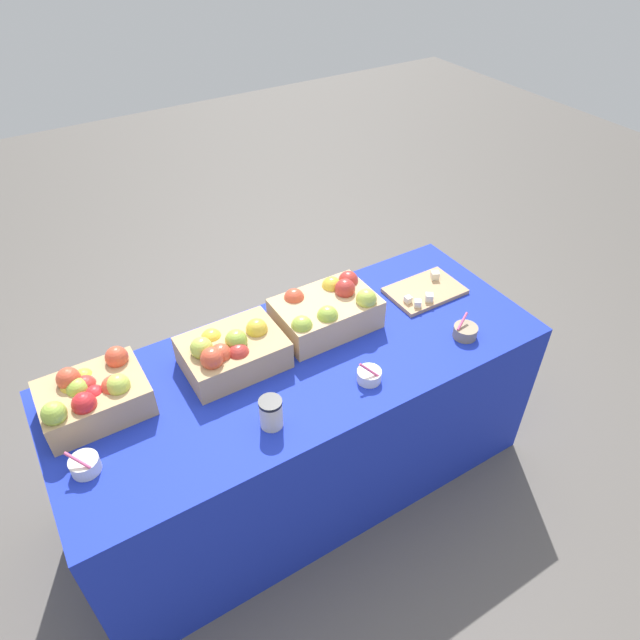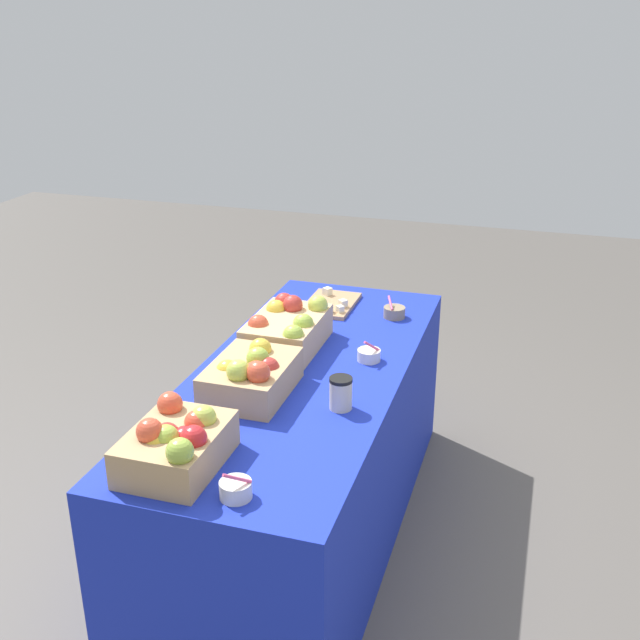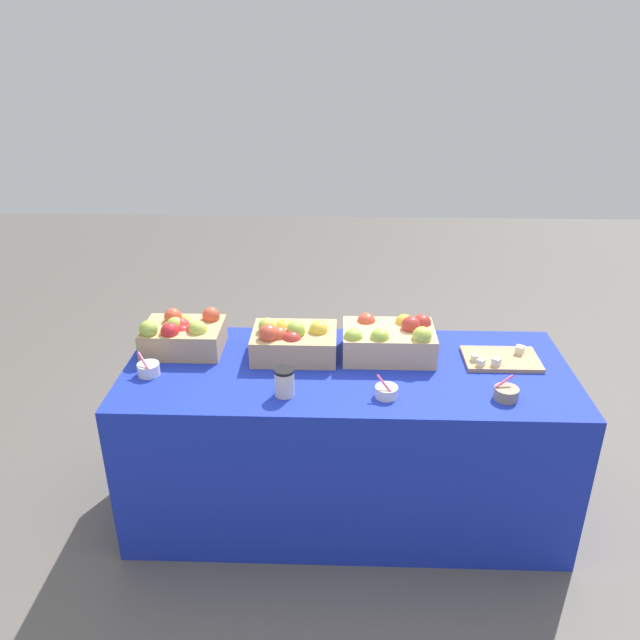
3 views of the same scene
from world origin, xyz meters
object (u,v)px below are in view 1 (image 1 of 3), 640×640
(sample_bowl_near, at_px, (465,331))
(coffee_cup, at_px, (271,413))
(apple_crate_middle, at_px, (231,351))
(apple_crate_right, at_px, (327,310))
(sample_bowl_mid, at_px, (85,465))
(cutting_board_front, at_px, (425,291))
(sample_bowl_far, at_px, (369,375))
(apple_crate_left, at_px, (93,395))

(sample_bowl_near, distance_m, coffee_cup, 0.86)
(apple_crate_middle, bearing_deg, apple_crate_right, 2.19)
(sample_bowl_mid, xyz_separation_m, coffee_cup, (0.58, -0.14, 0.03))
(cutting_board_front, bearing_deg, coffee_cup, -161.49)
(apple_crate_middle, height_order, coffee_cup, apple_crate_middle)
(apple_crate_middle, height_order, apple_crate_right, apple_crate_right)
(apple_crate_middle, xyz_separation_m, coffee_cup, (-0.01, -0.33, -0.02))
(apple_crate_right, bearing_deg, cutting_board_front, -4.46)
(coffee_cup, bearing_deg, apple_crate_right, 38.47)
(sample_bowl_far, bearing_deg, apple_crate_right, 84.49)
(apple_crate_middle, distance_m, coffee_cup, 0.33)
(apple_crate_middle, distance_m, sample_bowl_near, 0.92)
(cutting_board_front, bearing_deg, sample_bowl_near, -99.24)
(apple_crate_right, height_order, sample_bowl_mid, apple_crate_right)
(sample_bowl_near, distance_m, sample_bowl_mid, 1.45)
(apple_crate_right, height_order, coffee_cup, apple_crate_right)
(apple_crate_left, height_order, coffee_cup, apple_crate_left)
(apple_crate_right, distance_m, sample_bowl_mid, 1.03)
(apple_crate_left, relative_size, cutting_board_front, 1.08)
(apple_crate_right, relative_size, cutting_board_front, 1.24)
(sample_bowl_near, height_order, sample_bowl_mid, sample_bowl_mid)
(sample_bowl_far, bearing_deg, sample_bowl_near, 0.09)
(apple_crate_left, xyz_separation_m, sample_bowl_far, (0.88, -0.37, -0.06))
(coffee_cup, bearing_deg, sample_bowl_near, 0.03)
(apple_crate_middle, relative_size, apple_crate_right, 0.92)
(sample_bowl_near, bearing_deg, sample_bowl_far, -179.91)
(apple_crate_middle, height_order, sample_bowl_far, apple_crate_middle)
(apple_crate_middle, relative_size, sample_bowl_mid, 3.71)
(apple_crate_middle, xyz_separation_m, sample_bowl_mid, (-0.59, -0.19, -0.05))
(apple_crate_left, bearing_deg, apple_crate_right, -1.53)
(sample_bowl_mid, bearing_deg, cutting_board_front, 6.39)
(apple_crate_right, relative_size, coffee_cup, 3.46)
(cutting_board_front, distance_m, sample_bowl_far, 0.60)
(sample_bowl_mid, xyz_separation_m, sample_bowl_far, (0.98, -0.14, -0.00))
(apple_crate_right, bearing_deg, apple_crate_left, 178.47)
(apple_crate_left, height_order, cutting_board_front, apple_crate_left)
(sample_bowl_near, xyz_separation_m, sample_bowl_far, (-0.46, -0.00, -0.00))
(apple_crate_left, bearing_deg, coffee_cup, -37.22)
(sample_bowl_far, bearing_deg, sample_bowl_mid, 171.92)
(apple_crate_left, relative_size, sample_bowl_far, 3.61)
(apple_crate_right, relative_size, sample_bowl_far, 4.14)
(sample_bowl_mid, distance_m, coffee_cup, 0.60)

